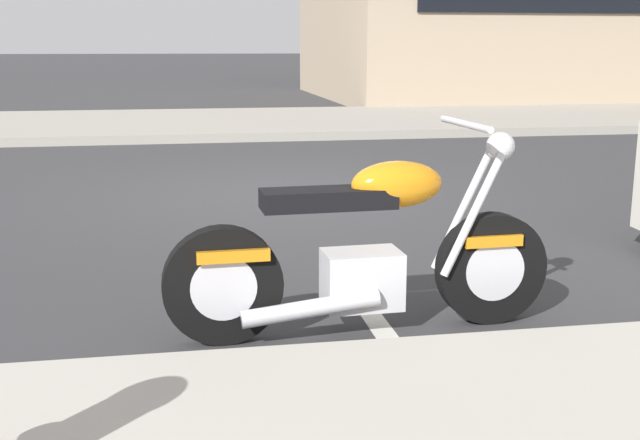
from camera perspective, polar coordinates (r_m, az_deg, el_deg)
ground_plane at (r=8.02m, az=-2.65°, el=1.94°), size 260.00×260.00×0.00m
parking_stall_stripe at (r=4.43m, az=3.75°, el=-6.88°), size 0.12×2.20×0.01m
parked_motorcycle at (r=4.07m, az=3.39°, el=-2.53°), size 2.05×0.62×1.10m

